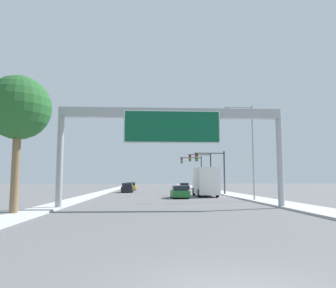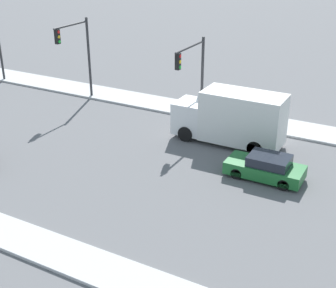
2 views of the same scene
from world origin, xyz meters
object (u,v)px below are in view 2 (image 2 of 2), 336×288
Objects in this scene: car_mid_right at (266,167)px; traffic_light_mid_block at (79,48)px; truck_box_primary at (232,118)px; traffic_light_near_intersection at (194,69)px.

traffic_light_mid_block reaches higher than car_mid_right.
traffic_light_near_intersection is at bearing 62.49° from truck_box_primary.
traffic_light_mid_block is at bearing 88.97° from traffic_light_near_intersection.
truck_box_primary is at bearing -117.51° from traffic_light_near_intersection.
traffic_light_near_intersection is (5.40, 7.04, 3.36)m from car_mid_right.
truck_box_primary is (3.50, 3.40, 1.11)m from car_mid_right.
traffic_light_mid_block is (0.18, 10.00, 0.30)m from traffic_light_near_intersection.
car_mid_right is 9.49m from traffic_light_near_intersection.
traffic_light_near_intersection is 10.01m from traffic_light_mid_block.
truck_box_primary is 1.10× the size of traffic_light_mid_block.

